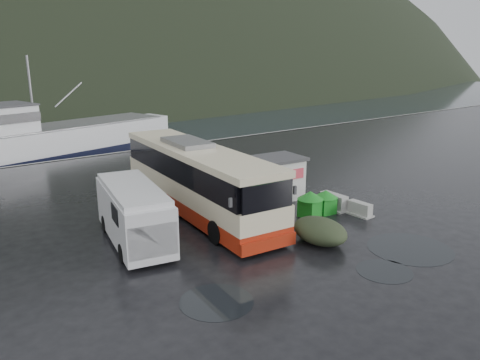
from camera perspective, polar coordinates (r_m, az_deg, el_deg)
ground at (r=22.69m, az=-3.15°, el=-6.23°), size 160.00×160.00×0.00m
quay_edge at (r=40.24m, az=-19.19°, el=2.54°), size 160.00×0.60×1.50m
coach_bus at (r=25.46m, az=-5.17°, el=-3.82°), size 4.42×13.56×3.77m
white_van at (r=21.94m, az=-12.62°, el=-7.37°), size 3.35×6.69×2.68m
waste_bin_left at (r=24.87m, az=8.48°, el=-4.41°), size 1.12×1.12×1.38m
waste_bin_right at (r=25.51m, az=10.30°, el=-3.97°), size 1.03×1.03×1.28m
dome_tent at (r=21.68m, az=9.65°, el=-7.49°), size 2.27×3.00×1.11m
ticket_kiosk at (r=27.64m, az=4.23°, el=-2.24°), size 3.37×2.66×2.49m
jersey_barrier_a at (r=26.24m, az=11.29°, el=-3.48°), size 0.88×1.73×0.86m
jersey_barrier_b at (r=25.58m, az=14.35°, el=-4.16°), size 0.73×1.43×0.71m
fishing_trawler at (r=47.41m, az=-20.61°, el=4.25°), size 23.83×10.43×9.31m
puddles at (r=23.39m, az=10.28°, el=-5.77°), size 15.06×15.22×0.01m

